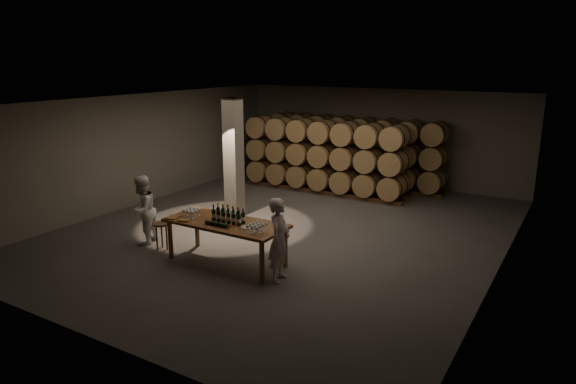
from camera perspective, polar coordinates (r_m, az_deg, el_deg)
The scene contains 15 objects.
room at distance 13.69m, azimuth -6.06°, elevation 3.70°, with size 12.00×12.00×12.00m.
tasting_table at distance 10.76m, azimuth -6.90°, elevation -3.83°, with size 2.60×1.10×0.90m.
barrel_stack_back at distance 17.42m, azimuth 7.24°, elevation 4.68°, with size 6.26×0.95×2.31m.
barrel_stack_front at distance 16.34m, azimuth 3.98°, elevation 4.10°, with size 5.48×0.95×2.31m.
bottle_cluster at distance 10.67m, azimuth -6.65°, elevation -2.69°, with size 0.74×0.24×0.35m.
lying_bottles at distance 10.47m, azimuth -7.92°, elevation -3.55°, with size 0.63×0.08×0.08m.
glass_cluster_left at distance 11.16m, azimuth -10.67°, elevation -2.07°, with size 0.30×0.30×0.17m.
glass_cluster_right at distance 10.09m, azimuth -3.46°, elevation -3.73°, with size 0.30×0.41×0.16m.
plate at distance 10.32m, azimuth -4.51°, elevation -3.91°, with size 0.27×0.27×0.02m, color silver.
notebook_near at distance 10.93m, azimuth -11.44°, elevation -3.07°, with size 0.23×0.19×0.03m, color olive.
notebook_corner at distance 11.19m, azimuth -12.66°, elevation -2.74°, with size 0.24×0.30×0.03m, color olive.
pen at distance 10.85m, azimuth -11.42°, elevation -3.25°, with size 0.01×0.01×0.14m, color black.
stool at distance 11.84m, azimuth -13.91°, elevation -3.89°, with size 0.37×0.37×0.62m.
person_man at distance 9.83m, azimuth -0.98°, elevation -5.34°, with size 0.60×0.40×1.66m, color beige.
person_woman at distance 12.24m, azimuth -15.88°, elevation -1.95°, with size 0.78×0.61×1.61m, color white.
Camera 1 is at (6.32, -10.52, 4.20)m, focal length 32.00 mm.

